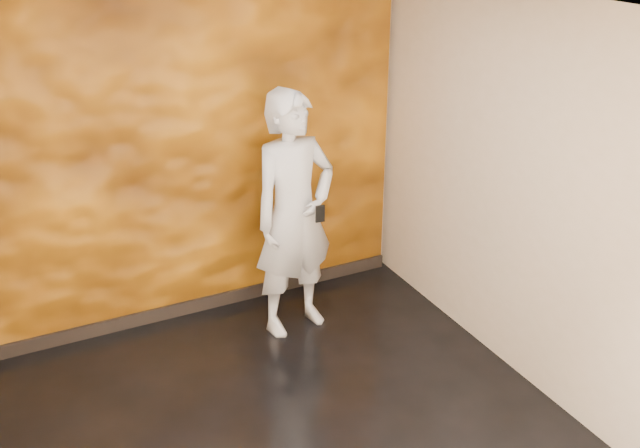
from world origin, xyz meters
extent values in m
cube|color=#B9A78C|center=(0.00, 2.00, 1.40)|extent=(4.00, 0.02, 2.80)
cube|color=#B9A78C|center=(2.00, 0.00, 1.40)|extent=(0.02, 4.00, 2.80)
cube|color=white|center=(0.00, 0.00, 2.80)|extent=(4.00, 4.00, 0.01)
cube|color=orange|center=(0.00, 1.96, 1.38)|extent=(3.90, 0.06, 2.75)
cube|color=black|center=(0.00, 1.92, 0.06)|extent=(3.90, 0.04, 0.12)
imported|color=#9B9EAA|center=(0.75, 1.34, 1.02)|extent=(0.82, 0.61, 2.04)
cube|color=black|center=(0.83, 1.04, 1.14)|extent=(0.07, 0.02, 0.14)
camera|label=1|loc=(-1.38, -3.41, 3.34)|focal=40.00mm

